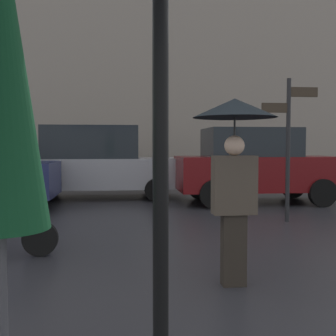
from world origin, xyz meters
TOP-DOWN VIEW (x-y plane):
  - pedestrian_with_umbrella at (0.75, 1.47)m, footprint 0.86×0.86m
  - parked_car_left at (-1.07, 8.94)m, footprint 4.57×1.96m
  - parked_car_right at (2.96, 7.52)m, footprint 4.04×1.91m
  - street_signpost at (2.74, 4.89)m, footprint 1.08×0.08m

SIDE VIEW (x-z plane):
  - parked_car_right at x=2.96m, z-range 0.02..1.90m
  - parked_car_left at x=-1.07m, z-range -0.01..1.98m
  - pedestrian_with_umbrella at x=0.75m, z-range 0.50..2.41m
  - street_signpost at x=2.74m, z-range 0.30..3.00m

